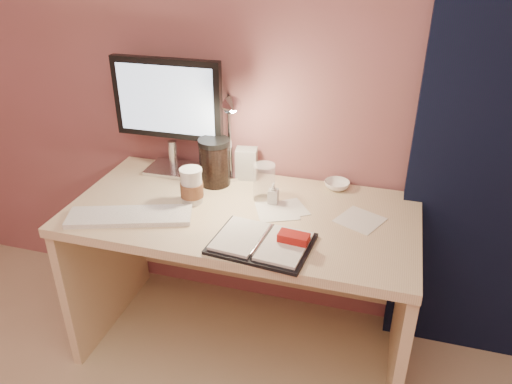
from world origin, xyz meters
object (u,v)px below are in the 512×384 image
(product_box, at_px, (247,163))
(desk_lamp, at_px, (212,129))
(dark_jar, at_px, (215,164))
(lotion_bottle, at_px, (273,193))
(coffee_cup, at_px, (192,187))
(desk, at_px, (248,247))
(keyboard, at_px, (130,216))
(clear_cup, at_px, (264,182))
(monitor, at_px, (169,106))
(planner, at_px, (264,242))
(bowl, at_px, (337,185))

(product_box, xyz_separation_m, desk_lamp, (-0.11, -0.12, 0.20))
(dark_jar, relative_size, product_box, 1.34)
(lotion_bottle, xyz_separation_m, product_box, (-0.18, 0.19, 0.02))
(coffee_cup, distance_m, product_box, 0.32)
(desk, height_order, lotion_bottle, lotion_bottle)
(keyboard, bearing_deg, desk, 13.63)
(desk, bearing_deg, product_box, 107.73)
(coffee_cup, distance_m, clear_cup, 0.30)
(coffee_cup, bearing_deg, keyboard, -134.35)
(monitor, relative_size, planner, 1.42)
(dark_jar, relative_size, desk_lamp, 0.44)
(monitor, relative_size, clear_cup, 3.34)
(keyboard, bearing_deg, monitor, 72.70)
(bowl, bearing_deg, keyboard, -147.24)
(coffee_cup, relative_size, lotion_bottle, 1.67)
(planner, distance_m, coffee_cup, 0.44)
(lotion_bottle, height_order, product_box, product_box)
(monitor, height_order, clear_cup, monitor)
(keyboard, relative_size, clear_cup, 3.03)
(bowl, bearing_deg, coffee_cup, -152.66)
(lotion_bottle, relative_size, desk_lamp, 0.21)
(clear_cup, relative_size, product_box, 1.13)
(monitor, bearing_deg, dark_jar, -17.02)
(keyboard, height_order, lotion_bottle, lotion_bottle)
(monitor, xyz_separation_m, product_box, (0.35, 0.03, -0.25))
(product_box, bearing_deg, coffee_cup, -127.35)
(planner, bearing_deg, monitor, 145.47)
(keyboard, xyz_separation_m, dark_jar, (0.22, 0.38, 0.08))
(monitor, xyz_separation_m, planner, (0.57, -0.48, -0.30))
(coffee_cup, xyz_separation_m, lotion_bottle, (0.32, 0.09, -0.03))
(dark_jar, distance_m, desk_lamp, 0.17)
(keyboard, relative_size, lotion_bottle, 5.26)
(dark_jar, distance_m, product_box, 0.15)
(desk, bearing_deg, coffee_cup, -162.86)
(coffee_cup, bearing_deg, product_box, 62.31)
(monitor, bearing_deg, lotion_bottle, -18.53)
(clear_cup, xyz_separation_m, desk_lamp, (-0.24, 0.06, 0.19))
(planner, bearing_deg, lotion_bottle, 104.05)
(monitor, relative_size, lotion_bottle, 5.79)
(monitor, distance_m, desk_lamp, 0.25)
(desk, xyz_separation_m, dark_jar, (-0.18, 0.12, 0.32))
(planner, height_order, lotion_bottle, lotion_bottle)
(planner, bearing_deg, product_box, 119.16)
(desk, relative_size, dark_jar, 7.44)
(product_box, bearing_deg, clear_cup, -62.85)
(desk_lamp, bearing_deg, planner, -73.13)
(planner, xyz_separation_m, desk_lamp, (-0.34, 0.39, 0.25))
(monitor, relative_size, keyboard, 1.10)
(lotion_bottle, distance_m, desk_lamp, 0.37)
(coffee_cup, distance_m, bowl, 0.63)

